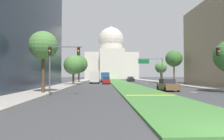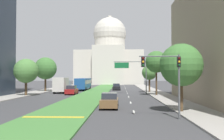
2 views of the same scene
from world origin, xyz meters
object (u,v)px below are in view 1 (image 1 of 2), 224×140
(overhead_guide_sign, at_px, (153,65))
(street_tree_right_mid, at_px, (174,59))
(street_tree_left_far, at_px, (79,64))
(traffic_light_near_left, at_px, (58,59))
(sedan_distant, at_px, (131,79))
(sedan_lead_stopped, at_px, (167,85))
(city_bus, at_px, (105,76))
(box_truck_delivery, at_px, (95,77))
(capitol_building, at_px, (111,59))
(street_tree_right_far, at_px, (161,68))
(sedan_midblock, at_px, (106,81))
(street_tree_left_mid, at_px, (73,65))
(street_tree_left_near, at_px, (43,46))

(overhead_guide_sign, relative_size, street_tree_right_mid, 0.82)
(street_tree_left_far, bearing_deg, street_tree_right_mid, -25.04)
(traffic_light_near_left, height_order, street_tree_right_mid, street_tree_right_mid)
(sedan_distant, bearing_deg, overhead_guide_sign, -74.90)
(sedan_lead_stopped, relative_size, city_bus, 0.38)
(sedan_distant, height_order, box_truck_delivery, box_truck_delivery)
(street_tree_left_far, bearing_deg, sedan_lead_stopped, -59.99)
(street_tree_left_far, xyz_separation_m, city_bus, (7.51, 6.67, -3.46))
(traffic_light_near_left, relative_size, street_tree_right_mid, 0.65)
(capitol_building, bearing_deg, sedan_distant, -85.35)
(street_tree_right_far, xyz_separation_m, sedan_midblock, (-15.47, -6.22, -3.43))
(capitol_building, bearing_deg, overhead_guide_sign, -83.13)
(overhead_guide_sign, xyz_separation_m, city_bus, (-11.98, 13.25, -2.92))
(street_tree_right_far, height_order, city_bus, street_tree_right_far)
(street_tree_right_mid, bearing_deg, street_tree_left_mid, -177.01)
(overhead_guide_sign, bearing_deg, sedan_midblock, -172.86)
(street_tree_left_near, bearing_deg, sedan_lead_stopped, 11.31)
(city_bus, bearing_deg, street_tree_left_near, -101.45)
(sedan_lead_stopped, bearing_deg, street_tree_left_near, -168.69)
(street_tree_left_near, distance_m, sedan_distant, 41.01)
(street_tree_right_far, bearing_deg, street_tree_left_near, -128.86)
(street_tree_left_far, relative_size, city_bus, 0.70)
(sedan_midblock, bearing_deg, street_tree_left_far, 133.51)
(capitol_building, bearing_deg, street_tree_left_mid, -99.06)
(sedan_midblock, bearing_deg, sedan_distant, 61.32)
(overhead_guide_sign, relative_size, street_tree_left_near, 0.89)
(overhead_guide_sign, bearing_deg, box_truck_delivery, 170.35)
(street_tree_left_mid, xyz_separation_m, street_tree_right_far, (22.69, 10.23, -0.14))
(street_tree_left_mid, distance_m, street_tree_right_mid, 22.95)
(traffic_light_near_left, height_order, sedan_distant, traffic_light_near_left)
(street_tree_left_mid, height_order, city_bus, street_tree_left_mid)
(street_tree_left_far, bearing_deg, box_truck_delivery, -40.47)
(sedan_midblock, height_order, city_bus, city_bus)
(sedan_lead_stopped, bearing_deg, capitol_building, 92.77)
(street_tree_left_far, relative_size, sedan_midblock, 1.71)
(overhead_guide_sign, relative_size, box_truck_delivery, 1.02)
(overhead_guide_sign, xyz_separation_m, street_tree_left_far, (-19.50, 6.58, 0.55))
(capitol_building, height_order, city_bus, capitol_building)
(capitol_building, distance_m, street_tree_left_far, 59.92)
(street_tree_left_far, bearing_deg, sedan_midblock, -46.49)
(traffic_light_near_left, distance_m, city_bus, 40.61)
(overhead_guide_sign, bearing_deg, street_tree_right_mid, -48.55)
(sedan_lead_stopped, bearing_deg, street_tree_left_mid, 135.12)
(street_tree_left_near, xyz_separation_m, street_tree_left_mid, (0.46, 18.50, -1.21))
(street_tree_left_mid, height_order, street_tree_left_far, street_tree_left_far)
(street_tree_right_mid, relative_size, street_tree_left_far, 1.02)
(street_tree_left_near, relative_size, sedan_lead_stopped, 1.76)
(street_tree_left_mid, bearing_deg, city_bus, 69.31)
(capitol_building, height_order, street_tree_left_near, capitol_building)
(street_tree_left_far, distance_m, sedan_midblock, 11.96)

